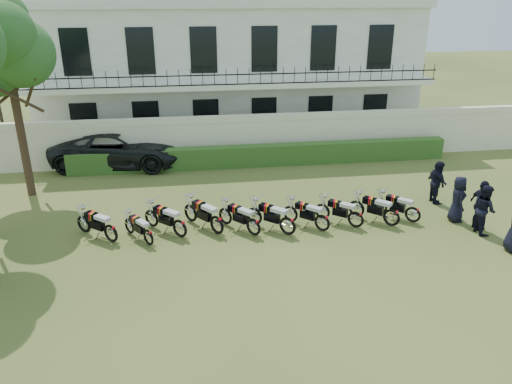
# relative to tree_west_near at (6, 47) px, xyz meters

# --- Properties ---
(ground) EXTENTS (100.00, 100.00, 0.00)m
(ground) POSITION_rel_tree_west_near_xyz_m (8.96, -5.00, -5.89)
(ground) COLOR #3E5020
(ground) RESTS_ON ground
(perimeter_wall) EXTENTS (30.00, 0.35, 2.30)m
(perimeter_wall) POSITION_rel_tree_west_near_xyz_m (8.96, 3.00, -4.72)
(perimeter_wall) COLOR #F1E9CA
(perimeter_wall) RESTS_ON ground
(hedge) EXTENTS (18.00, 0.60, 1.00)m
(hedge) POSITION_rel_tree_west_near_xyz_m (9.96, 2.20, -5.39)
(hedge) COLOR #244A1A
(hedge) RESTS_ON ground
(building) EXTENTS (20.40, 9.60, 7.40)m
(building) POSITION_rel_tree_west_near_xyz_m (8.96, 8.96, -2.18)
(building) COLOR white
(building) RESTS_ON ground
(tree_west_near) EXTENTS (3.40, 3.20, 7.90)m
(tree_west_near) POSITION_rel_tree_west_near_xyz_m (0.00, 0.00, 0.00)
(tree_west_near) COLOR #473323
(tree_west_near) RESTS_ON ground
(motorcycle_0) EXTENTS (1.55, 1.35, 1.07)m
(motorcycle_0) POSITION_rel_tree_west_near_xyz_m (3.72, -4.81, -5.40)
(motorcycle_0) COLOR black
(motorcycle_0) RESTS_ON ground
(motorcycle_1) EXTENTS (1.08, 1.47, 0.95)m
(motorcycle_1) POSITION_rel_tree_west_near_xyz_m (4.96, -5.21, -5.45)
(motorcycle_1) COLOR black
(motorcycle_1) RESTS_ON ground
(motorcycle_2) EXTENTS (1.51, 1.47, 1.10)m
(motorcycle_2) POSITION_rel_tree_west_near_xyz_m (5.98, -4.80, -5.38)
(motorcycle_2) COLOR black
(motorcycle_2) RESTS_ON ground
(motorcycle_3) EXTENTS (1.35, 1.73, 1.14)m
(motorcycle_3) POSITION_rel_tree_west_near_xyz_m (7.24, -4.74, -5.36)
(motorcycle_3) COLOR black
(motorcycle_3) RESTS_ON ground
(motorcycle_4) EXTENTS (1.34, 1.55, 1.07)m
(motorcycle_4) POSITION_rel_tree_west_near_xyz_m (8.47, -5.02, -5.40)
(motorcycle_4) COLOR black
(motorcycle_4) RESTS_ON ground
(motorcycle_5) EXTENTS (1.54, 1.47, 1.11)m
(motorcycle_5) POSITION_rel_tree_west_near_xyz_m (9.63, -5.15, -5.38)
(motorcycle_5) COLOR black
(motorcycle_5) RESTS_ON ground
(motorcycle_6) EXTENTS (1.42, 1.39, 1.04)m
(motorcycle_6) POSITION_rel_tree_west_near_xyz_m (10.88, -5.04, -5.41)
(motorcycle_6) COLOR black
(motorcycle_6) RESTS_ON ground
(motorcycle_7) EXTENTS (1.49, 1.30, 1.03)m
(motorcycle_7) POSITION_rel_tree_west_near_xyz_m (12.12, -4.94, -5.41)
(motorcycle_7) COLOR black
(motorcycle_7) RESTS_ON ground
(motorcycle_8) EXTENTS (1.48, 1.45, 1.08)m
(motorcycle_8) POSITION_rel_tree_west_near_xyz_m (13.42, -5.02, -5.39)
(motorcycle_8) COLOR black
(motorcycle_8) RESTS_ON ground
(motorcycle_9) EXTENTS (1.37, 1.38, 1.01)m
(motorcycle_9) POSITION_rel_tree_west_near_xyz_m (14.30, -4.84, -5.42)
(motorcycle_9) COLOR black
(motorcycle_9) RESTS_ON ground
(suv) EXTENTS (6.45, 3.57, 1.71)m
(suv) POSITION_rel_tree_west_near_xyz_m (3.18, 3.18, -5.04)
(suv) COLOR black
(suv) RESTS_ON ground
(officer_1) EXTENTS (0.68, 0.87, 1.75)m
(officer_1) POSITION_rel_tree_west_near_xyz_m (16.33, -5.91, -5.02)
(officer_1) COLOR black
(officer_1) RESTS_ON ground
(officer_2) EXTENTS (0.55, 1.10, 1.80)m
(officer_2) POSITION_rel_tree_west_near_xyz_m (16.36, -5.64, -4.99)
(officer_2) COLOR black
(officer_2) RESTS_ON ground
(officer_3) EXTENTS (0.71, 0.93, 1.70)m
(officer_3) POSITION_rel_tree_west_near_xyz_m (15.92, -4.88, -5.04)
(officer_3) COLOR black
(officer_3) RESTS_ON ground
(officer_4) EXTENTS (0.66, 0.84, 1.68)m
(officer_4) POSITION_rel_tree_west_near_xyz_m (16.06, -3.12, -5.05)
(officer_4) COLOR black
(officer_4) RESTS_ON ground
(officer_5) EXTENTS (0.50, 1.01, 1.67)m
(officer_5) POSITION_rel_tree_west_near_xyz_m (15.96, -3.18, -5.05)
(officer_5) COLOR black
(officer_5) RESTS_ON ground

